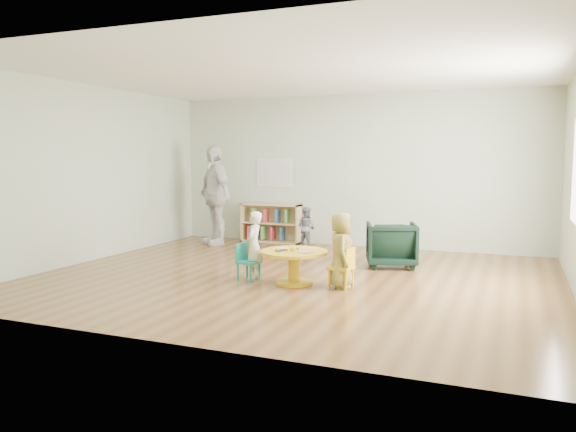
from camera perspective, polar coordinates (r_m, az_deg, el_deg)
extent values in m
plane|color=brown|center=(7.82, 0.65, -6.24)|extent=(7.00, 7.00, 0.00)
cube|color=white|center=(7.72, 0.67, 14.13)|extent=(7.00, 6.00, 0.10)
cube|color=#A6B49A|center=(10.50, 6.67, 4.56)|extent=(7.00, 0.10, 2.80)
cube|color=#A6B49A|center=(4.98, -12.06, 2.86)|extent=(7.00, 0.10, 2.80)
cube|color=#A6B49A|center=(9.50, -19.45, 4.11)|extent=(0.10, 6.00, 2.80)
cylinder|color=gold|center=(7.40, 0.62, -5.37)|extent=(0.16, 0.16, 0.40)
cylinder|color=gold|center=(7.43, 0.62, -6.74)|extent=(0.49, 0.49, 0.04)
cylinder|color=gold|center=(7.35, 0.63, -3.69)|extent=(0.88, 0.88, 0.04)
cylinder|color=pink|center=(7.47, -0.64, -3.33)|extent=(0.15, 0.15, 0.02)
cylinder|color=pink|center=(7.22, 1.70, -3.66)|extent=(0.17, 0.17, 0.02)
cylinder|color=gold|center=(7.34, 0.43, -3.38)|extent=(0.10, 0.12, 0.04)
cylinder|color=#12692D|center=(7.29, -0.12, -3.45)|extent=(0.05, 0.05, 0.02)
cylinder|color=#12692D|center=(7.39, 0.96, -3.32)|extent=(0.05, 0.05, 0.02)
cube|color=red|center=(7.36, -0.33, -3.45)|extent=(0.07, 0.06, 0.02)
cube|color=orange|center=(7.37, -0.52, -3.45)|extent=(0.06, 0.05, 0.02)
cube|color=#1C32D5|center=(7.34, -0.73, -3.48)|extent=(0.06, 0.06, 0.02)
cube|color=#12692D|center=(7.27, -0.95, -3.58)|extent=(0.07, 0.07, 0.02)
cube|color=red|center=(7.31, -1.08, -3.52)|extent=(0.06, 0.07, 0.02)
cube|color=teal|center=(7.62, -4.02, -4.69)|extent=(0.31, 0.31, 0.04)
cube|color=teal|center=(7.66, -4.72, -3.62)|extent=(0.07, 0.27, 0.23)
cylinder|color=teal|center=(7.79, -4.19, -5.45)|extent=(0.03, 0.03, 0.23)
cylinder|color=teal|center=(7.62, -5.13, -5.71)|extent=(0.03, 0.03, 0.23)
cylinder|color=teal|center=(7.67, -2.90, -5.62)|extent=(0.03, 0.03, 0.23)
cylinder|color=teal|center=(7.50, -3.82, -5.89)|extent=(0.03, 0.03, 0.23)
cube|color=gold|center=(7.19, 5.41, -5.24)|extent=(0.31, 0.31, 0.04)
cube|color=gold|center=(7.12, 6.32, -4.23)|extent=(0.06, 0.28, 0.24)
cylinder|color=gold|center=(7.08, 5.86, -6.59)|extent=(0.03, 0.03, 0.24)
cylinder|color=gold|center=(7.28, 6.57, -6.24)|extent=(0.03, 0.03, 0.24)
cylinder|color=gold|center=(7.17, 4.22, -6.41)|extent=(0.03, 0.03, 0.24)
cylinder|color=gold|center=(7.37, 4.96, -6.08)|extent=(0.03, 0.03, 0.24)
cube|color=tan|center=(11.19, -4.48, -0.59)|extent=(0.03, 0.30, 0.75)
cube|color=tan|center=(10.73, 1.13, -0.86)|extent=(0.03, 0.30, 0.75)
cube|color=tan|center=(10.99, -1.73, -2.58)|extent=(1.20, 0.30, 0.03)
cube|color=tan|center=(10.91, -1.74, 1.16)|extent=(1.20, 0.30, 0.03)
cube|color=tan|center=(10.95, -1.74, -0.72)|extent=(1.14, 0.28, 0.03)
cube|color=tan|center=(11.07, -1.44, -0.64)|extent=(1.20, 0.02, 0.75)
cube|color=#C93540|center=(11.14, -3.89, -1.62)|extent=(0.04, 0.18, 0.26)
cube|color=#2C589B|center=(11.08, -3.20, -1.67)|extent=(0.04, 0.18, 0.26)
cube|color=#60B553|center=(11.01, -2.49, -1.71)|extent=(0.04, 0.18, 0.26)
cube|color=#C93540|center=(10.93, -1.54, -1.76)|extent=(0.04, 0.18, 0.26)
cube|color=#2C589B|center=(10.86, -0.57, -1.81)|extent=(0.04, 0.18, 0.26)
cube|color=#60B553|center=(11.06, -3.44, 0.12)|extent=(0.04, 0.18, 0.26)
cube|color=#C93540|center=(10.95, -2.26, 0.07)|extent=(0.04, 0.18, 0.26)
cube|color=#2C589B|center=(10.85, -1.06, 0.02)|extent=(0.04, 0.18, 0.26)
cube|color=#60B553|center=(10.78, -0.08, -0.02)|extent=(0.04, 0.18, 0.26)
cube|color=white|center=(11.02, -1.43, 4.41)|extent=(0.74, 0.01, 0.54)
cube|color=#E3492F|center=(11.01, -1.44, 4.41)|extent=(0.70, 0.00, 0.50)
imported|color=black|center=(8.65, 10.46, -2.86)|extent=(0.91, 0.93, 0.68)
imported|color=silver|center=(7.62, -3.49, -3.02)|extent=(0.27, 0.37, 0.93)
imported|color=yellow|center=(7.15, 5.39, -3.49)|extent=(0.46, 0.55, 0.97)
imported|color=#161C37|center=(10.28, 1.88, -1.15)|extent=(0.44, 0.39, 0.75)
imported|color=silver|center=(10.71, -7.45, 2.10)|extent=(1.16, 1.01, 1.88)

